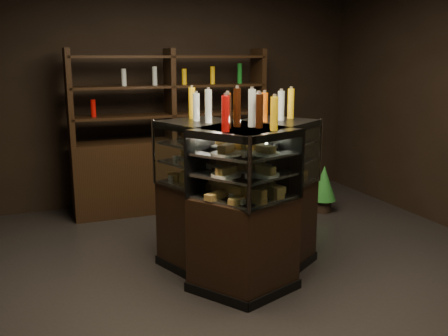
{
  "coord_description": "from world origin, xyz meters",
  "views": [
    {
      "loc": [
        -1.85,
        -3.91,
        1.91
      ],
      "look_at": [
        -0.41,
        -0.25,
        1.02
      ],
      "focal_mm": 40.0,
      "sensor_mm": 36.0,
      "label": 1
    }
  ],
  "objects": [
    {
      "name": "back_shelving",
      "position": [
        -0.22,
        2.05,
        0.61
      ],
      "size": [
        2.44,
        0.42,
        2.0
      ],
      "rotation": [
        0.0,
        0.0,
        -0.0
      ],
      "color": "black",
      "rests_on": "ground"
    },
    {
      "name": "food_display",
      "position": [
        -0.21,
        -0.12,
        1.04
      ],
      "size": [
        1.09,
        1.15,
        0.42
      ],
      "color": "gold",
      "rests_on": "display_case"
    },
    {
      "name": "ground",
      "position": [
        0.0,
        0.0,
        0.0
      ],
      "size": [
        5.0,
        5.0,
        0.0
      ],
      "primitive_type": "plane",
      "color": "black",
      "rests_on": "ground"
    },
    {
      "name": "potted_conifer",
      "position": [
        1.49,
        1.21,
        0.38
      ],
      "size": [
        0.31,
        0.31,
        0.67
      ],
      "rotation": [
        0.0,
        0.0,
        -0.24
      ],
      "color": "black",
      "rests_on": "ground"
    },
    {
      "name": "display_case",
      "position": [
        -0.21,
        -0.12,
        0.46
      ],
      "size": [
        1.47,
        1.39,
        1.36
      ],
      "rotation": [
        0.0,
        0.0,
        -0.31
      ],
      "color": "black",
      "rests_on": "ground"
    },
    {
      "name": "bottles_top",
      "position": [
        -0.21,
        -0.11,
        1.49
      ],
      "size": [
        0.93,
        1.01,
        0.3
      ],
      "color": "#0F38B2",
      "rests_on": "display_case"
    },
    {
      "name": "room_shell",
      "position": [
        0.0,
        0.0,
        1.94
      ],
      "size": [
        5.02,
        5.02,
        3.01
      ],
      "color": "black",
      "rests_on": "ground"
    }
  ]
}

